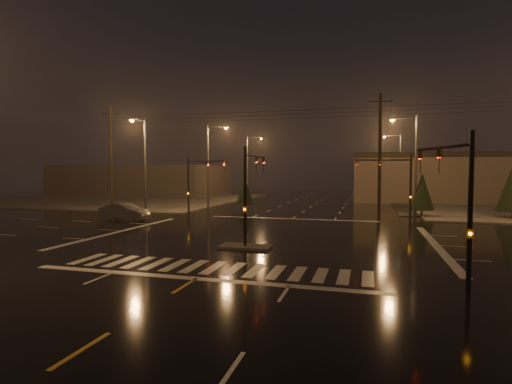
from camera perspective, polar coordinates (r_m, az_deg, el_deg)
ground at (r=27.60m, az=0.93°, el=-6.48°), size 140.00×140.00×0.00m
sidewalk_nw at (r=67.51m, az=-17.51°, el=-0.95°), size 36.00×36.00×0.12m
median_island at (r=23.80m, az=-1.56°, el=-7.82°), size 3.00×1.60×0.15m
crosswalk at (r=19.21m, az=-6.07°, el=-10.68°), size 15.00×2.60×0.01m
stop_bar_near at (r=17.43m, az=-8.56°, el=-12.13°), size 16.00×0.50×0.01m
stop_bar_far at (r=38.23m, az=5.15°, el=-3.83°), size 16.00×0.50×0.01m
commercial_block at (r=80.19m, az=-15.83°, el=1.64°), size 30.00×18.00×5.60m
signal_mast_median at (r=24.28m, az=-0.92°, el=1.13°), size 0.25×4.59×6.00m
signal_mast_ne at (r=36.56m, az=19.72°, el=1.65°), size 4.84×1.86×6.00m
signal_mast_nw at (r=40.00m, az=-8.56°, el=1.89°), size 4.84×1.86×6.00m
signal_mast_se at (r=16.91m, az=26.88°, el=-0.15°), size 1.55×3.87×6.00m
streetlight_1 at (r=47.90m, az=-6.55°, el=4.49°), size 2.77×0.32×10.00m
streetlight_2 at (r=63.00m, az=-1.02°, el=4.14°), size 2.77×0.32×10.00m
streetlight_3 at (r=42.55m, az=21.49°, el=4.49°), size 2.77×0.32×10.00m
streetlight_4 at (r=62.48m, az=19.65°, el=3.98°), size 2.77×0.32×10.00m
streetlight_5 at (r=43.99m, az=-15.79°, el=4.53°), size 0.32×2.77×10.00m
utility_pole_0 at (r=49.66m, az=-20.02°, el=4.65°), size 2.20×0.32×12.00m
utility_pole_1 at (r=40.37m, az=17.27°, el=5.12°), size 2.20×0.32×12.00m
conifer_0 at (r=42.86m, az=22.63°, el=0.08°), size 2.35×2.35×4.37m
conifer_3 at (r=45.80m, az=-1.62°, el=0.20°), size 2.06×2.06×3.91m
car_crossing at (r=38.94m, az=-18.24°, el=-2.69°), size 4.89×2.04×1.57m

